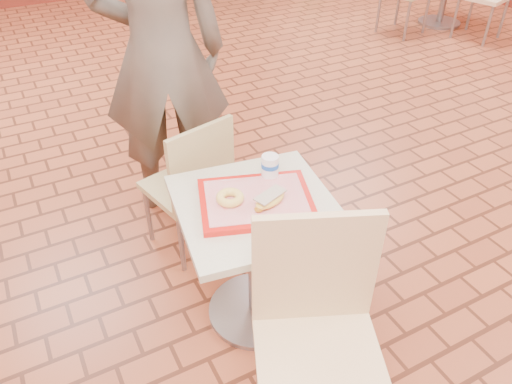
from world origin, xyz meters
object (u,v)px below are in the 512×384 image
serving_tray (256,201)px  main_table (256,243)px  paper_cup (270,165)px  chair_main_back (192,182)px  chair_main_front (317,329)px  long_john_donut (269,200)px  customer (161,53)px  ring_donut (230,198)px

serving_tray → main_table: bearing=-90.0°
serving_tray → paper_cup: (0.13, 0.12, 0.06)m
main_table → chair_main_back: (-0.07, 0.56, -0.00)m
chair_main_front → paper_cup: 0.73m
main_table → long_john_donut: (0.03, -0.06, 0.27)m
chair_main_front → paper_cup: bearing=98.2°
serving_tray → long_john_donut: size_ratio=2.72×
chair_main_back → customer: customer is taller
main_table → paper_cup: size_ratio=7.14×
main_table → chair_main_front: 0.56m
main_table → chair_main_front: bearing=-95.4°
customer → serving_tray: (0.01, -1.04, -0.27)m
serving_tray → ring_donut: 0.11m
serving_tray → ring_donut: bearing=162.3°
chair_main_front → chair_main_back: bearing=114.5°
long_john_donut → paper_cup: bearing=60.4°
customer → serving_tray: 1.08m
chair_main_front → chair_main_back: size_ratio=1.16×
chair_main_back → customer: size_ratio=0.42×
chair_main_front → main_table: bearing=108.0°
chair_main_back → chair_main_front: bearing=77.3°
chair_main_back → ring_donut: size_ratio=7.13×
chair_main_front → ring_donut: (-0.05, 0.58, 0.19)m
chair_main_back → paper_cup: (0.20, -0.44, 0.30)m
chair_main_front → ring_donut: 0.62m
long_john_donut → paper_cup: 0.21m
chair_main_back → long_john_donut: bearing=85.7°
serving_tray → long_john_donut: (0.03, -0.06, 0.04)m
customer → chair_main_back: bearing=98.8°
chair_main_front → serving_tray: bearing=108.0°
chair_main_front → ring_donut: size_ratio=8.28×
customer → paper_cup: bearing=114.9°
paper_cup → ring_donut: bearing=-159.2°
chair_main_front → chair_main_back: (-0.02, 1.11, -0.07)m
main_table → ring_donut: ring_donut is taller
customer → serving_tray: size_ratio=4.21×
paper_cup → long_john_donut: bearing=-119.6°
chair_main_front → customer: 1.65m
customer → ring_donut: bearing=101.0°
ring_donut → customer: bearing=84.9°
ring_donut → paper_cup: paper_cup is taller
long_john_donut → ring_donut: bearing=145.3°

